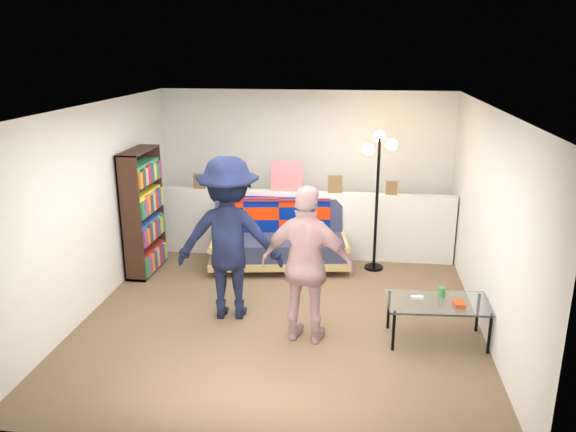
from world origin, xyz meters
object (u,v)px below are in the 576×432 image
(person_right, at_px, (307,266))
(futon_sofa, at_px, (280,240))
(coffee_table, at_px, (439,304))
(person_left, at_px, (229,239))
(bookshelf, at_px, (143,216))
(floor_lamp, at_px, (378,173))

(person_right, bearing_deg, futon_sofa, -64.54)
(coffee_table, height_order, person_left, person_left)
(bookshelf, height_order, person_right, bookshelf)
(futon_sofa, distance_m, floor_lamp, 1.66)
(coffee_table, bearing_deg, person_left, 172.17)
(bookshelf, bearing_deg, person_right, -34.21)
(bookshelf, bearing_deg, person_left, -38.30)
(futon_sofa, bearing_deg, floor_lamp, 4.12)
(person_right, bearing_deg, coffee_table, -163.94)
(person_right, bearing_deg, bookshelf, -24.52)
(coffee_table, relative_size, person_left, 0.59)
(futon_sofa, relative_size, coffee_table, 1.83)
(futon_sofa, bearing_deg, bookshelf, -167.46)
(floor_lamp, xyz_separation_m, person_right, (-0.75, -2.15, -0.52))
(futon_sofa, relative_size, person_left, 1.08)
(person_left, relative_size, person_right, 1.11)
(futon_sofa, height_order, floor_lamp, floor_lamp)
(bookshelf, xyz_separation_m, floor_lamp, (3.18, 0.51, 0.58))
(bookshelf, height_order, floor_lamp, floor_lamp)
(coffee_table, relative_size, person_right, 0.66)
(bookshelf, bearing_deg, futon_sofa, 12.54)
(bookshelf, height_order, person_left, person_left)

